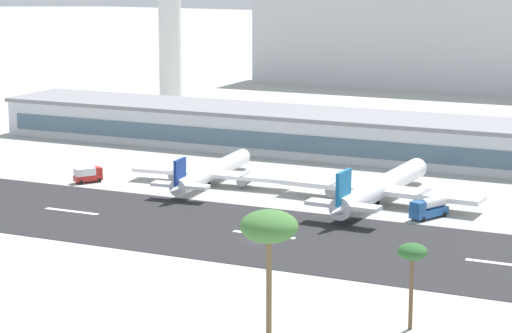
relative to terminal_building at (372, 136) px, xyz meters
The scene contains 14 objects.
ground_plane 82.19m from the terminal_building, 85.15° to the right, with size 1400.00×1400.00×0.00m, color #A8A8A3.
runway_strip 77.76m from the terminal_building, 84.87° to the right, with size 800.00×36.86×0.08m, color #262628.
runway_centreline_dash_3 84.85m from the terminal_building, 114.16° to the right, with size 12.00×1.20×0.01m, color white.
runway_centreline_dash_4 77.69m from the terminal_building, 85.44° to the right, with size 12.00×1.20×0.01m, color white.
runway_centreline_dash_5 91.25m from the terminal_building, 58.02° to the right, with size 12.00×1.20×0.01m, color white.
terminal_building is the anchor object (origin of this frame).
control_tower 100.86m from the terminal_building, 149.41° to the left, with size 13.87×13.87×47.43m.
distant_hotel_block 141.39m from the terminal_building, 101.37° to the left, with size 125.84×26.47×38.88m, color #BCBCC1.
airliner_navy_tail_gate_0 50.09m from the terminal_building, 115.09° to the right, with size 35.77×40.98×8.55m.
airliner_blue_tail_gate_1 50.13m from the terminal_building, 69.80° to the right, with size 41.64×48.70×10.16m.
service_fuel_truck_0 60.91m from the terminal_building, 61.14° to the right, with size 5.94×8.80×3.95m.
service_box_truck_1 71.28m from the terminal_building, 130.89° to the right, with size 5.32×6.33×3.25m.
palm_tree_1 125.39m from the terminal_building, 77.44° to the right, with size 7.51×7.51×16.74m.
palm_tree_2 120.33m from the terminal_building, 68.90° to the right, with size 3.95×3.95×11.76m.
Camera 1 is at (72.82, -157.66, 48.64)m, focal length 73.06 mm.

